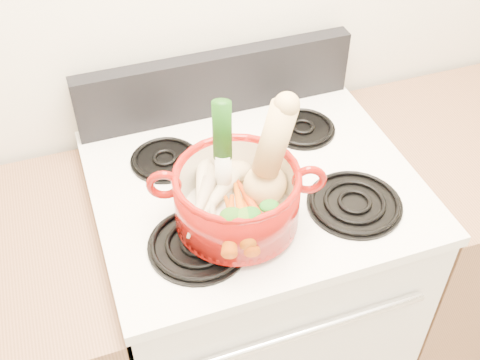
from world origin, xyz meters
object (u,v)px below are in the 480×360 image
object	(u,v)px
stove_body	(252,299)
dutch_oven	(237,198)
squash	(270,155)
leek	(223,150)

from	to	relation	value
stove_body	dutch_oven	world-z (taller)	dutch_oven
squash	leek	distance (m)	0.10
leek	stove_body	bearing A→B (deg)	56.23
dutch_oven	squash	bearing A→B (deg)	26.45
dutch_oven	squash	world-z (taller)	squash
squash	stove_body	bearing A→B (deg)	72.53
stove_body	dutch_oven	distance (m)	0.60
squash	leek	xyz separation A→B (m)	(-0.09, 0.04, 0.01)
stove_body	leek	size ratio (longest dim) A/B	3.45
dutch_oven	squash	distance (m)	0.12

